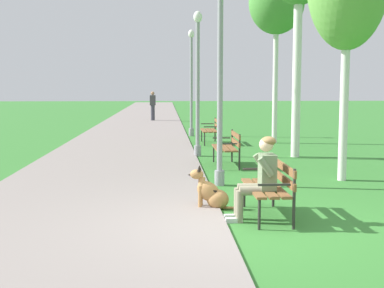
{
  "coord_description": "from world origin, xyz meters",
  "views": [
    {
      "loc": [
        -1.15,
        -7.14,
        1.99
      ],
      "look_at": [
        -0.65,
        2.61,
        0.9
      ],
      "focal_mm": 49.38,
      "sensor_mm": 36.0,
      "label": 1
    }
  ],
  "objects_px": {
    "dog_shepherd": "(211,193)",
    "lamp_post_far": "(191,81)",
    "park_bench_far": "(212,129)",
    "lamp_post_near": "(220,82)",
    "pedestrian_distant": "(153,106)",
    "park_bench_mid": "(228,145)",
    "person_seated_on_near_bench": "(260,175)",
    "birch_tree_fourth": "(277,3)",
    "park_bench_near": "(271,184)",
    "lamp_post_mid": "(198,82)"
  },
  "relations": [
    {
      "from": "dog_shepherd",
      "to": "lamp_post_far",
      "type": "bearing_deg",
      "value": 88.62
    },
    {
      "from": "park_bench_far",
      "to": "lamp_post_near",
      "type": "xyz_separation_m",
      "value": [
        -0.52,
        -7.6,
        1.54
      ]
    },
    {
      "from": "dog_shepherd",
      "to": "pedestrian_distant",
      "type": "xyz_separation_m",
      "value": [
        -1.41,
        21.18,
        0.58
      ]
    },
    {
      "from": "park_bench_mid",
      "to": "lamp_post_near",
      "type": "xyz_separation_m",
      "value": [
        -0.48,
        -2.53,
        1.54
      ]
    },
    {
      "from": "person_seated_on_near_bench",
      "to": "birch_tree_fourth",
      "type": "xyz_separation_m",
      "value": [
        2.4,
        10.43,
        4.06
      ]
    },
    {
      "from": "lamp_post_far",
      "to": "pedestrian_distant",
      "type": "xyz_separation_m",
      "value": [
        -1.71,
        8.84,
        -1.3
      ]
    },
    {
      "from": "park_bench_near",
      "to": "lamp_post_mid",
      "type": "xyz_separation_m",
      "value": [
        -0.68,
        6.97,
        1.57
      ]
    },
    {
      "from": "park_bench_near",
      "to": "lamp_post_mid",
      "type": "bearing_deg",
      "value": 95.53
    },
    {
      "from": "pedestrian_distant",
      "to": "lamp_post_mid",
      "type": "bearing_deg",
      "value": -83.88
    },
    {
      "from": "park_bench_near",
      "to": "pedestrian_distant",
      "type": "height_order",
      "value": "pedestrian_distant"
    },
    {
      "from": "lamp_post_near",
      "to": "lamp_post_far",
      "type": "bearing_deg",
      "value": 90.24
    },
    {
      "from": "lamp_post_mid",
      "to": "pedestrian_distant",
      "type": "distance_m",
      "value": 14.94
    },
    {
      "from": "park_bench_far",
      "to": "lamp_post_near",
      "type": "height_order",
      "value": "lamp_post_near"
    },
    {
      "from": "park_bench_mid",
      "to": "park_bench_far",
      "type": "distance_m",
      "value": 5.07
    },
    {
      "from": "birch_tree_fourth",
      "to": "pedestrian_distant",
      "type": "distance_m",
      "value": 12.96
    },
    {
      "from": "park_bench_mid",
      "to": "dog_shepherd",
      "type": "height_order",
      "value": "park_bench_mid"
    },
    {
      "from": "dog_shepherd",
      "to": "lamp_post_mid",
      "type": "distance_m",
      "value": 6.64
    },
    {
      "from": "lamp_post_near",
      "to": "lamp_post_far",
      "type": "xyz_separation_m",
      "value": [
        -0.04,
        10.34,
        0.09
      ]
    },
    {
      "from": "park_bench_near",
      "to": "dog_shepherd",
      "type": "distance_m",
      "value": 1.06
    },
    {
      "from": "person_seated_on_near_bench",
      "to": "lamp_post_mid",
      "type": "bearing_deg",
      "value": 93.74
    },
    {
      "from": "lamp_post_far",
      "to": "birch_tree_fourth",
      "type": "xyz_separation_m",
      "value": [
        2.74,
        -2.69,
        2.6
      ]
    },
    {
      "from": "park_bench_mid",
      "to": "dog_shepherd",
      "type": "relative_size",
      "value": 1.81
    },
    {
      "from": "lamp_post_near",
      "to": "lamp_post_mid",
      "type": "bearing_deg",
      "value": 92.16
    },
    {
      "from": "park_bench_far",
      "to": "lamp_post_far",
      "type": "xyz_separation_m",
      "value": [
        -0.56,
        2.74,
        1.62
      ]
    },
    {
      "from": "person_seated_on_near_bench",
      "to": "park_bench_near",
      "type": "bearing_deg",
      "value": 42.35
    },
    {
      "from": "park_bench_far",
      "to": "birch_tree_fourth",
      "type": "xyz_separation_m",
      "value": [
        2.18,
        0.05,
        4.23
      ]
    },
    {
      "from": "dog_shepherd",
      "to": "pedestrian_distant",
      "type": "relative_size",
      "value": 0.5
    },
    {
      "from": "park_bench_far",
      "to": "pedestrian_distant",
      "type": "xyz_separation_m",
      "value": [
        -2.27,
        11.58,
        0.33
      ]
    },
    {
      "from": "person_seated_on_near_bench",
      "to": "dog_shepherd",
      "type": "distance_m",
      "value": 1.09
    },
    {
      "from": "lamp_post_mid",
      "to": "birch_tree_fourth",
      "type": "xyz_separation_m",
      "value": [
        2.86,
        3.27,
        2.66
      ]
    },
    {
      "from": "park_bench_far",
      "to": "birch_tree_fourth",
      "type": "bearing_deg",
      "value": 1.31
    },
    {
      "from": "pedestrian_distant",
      "to": "park_bench_near",
      "type": "bearing_deg",
      "value": -84.06
    },
    {
      "from": "park_bench_far",
      "to": "lamp_post_near",
      "type": "bearing_deg",
      "value": -93.91
    },
    {
      "from": "birch_tree_fourth",
      "to": "dog_shepherd",
      "type": "bearing_deg",
      "value": -107.48
    },
    {
      "from": "park_bench_near",
      "to": "pedestrian_distant",
      "type": "relative_size",
      "value": 0.91
    },
    {
      "from": "dog_shepherd",
      "to": "lamp_post_mid",
      "type": "bearing_deg",
      "value": 88.42
    },
    {
      "from": "park_bench_near",
      "to": "lamp_post_mid",
      "type": "height_order",
      "value": "lamp_post_mid"
    },
    {
      "from": "park_bench_mid",
      "to": "lamp_post_near",
      "type": "relative_size",
      "value": 0.38
    },
    {
      "from": "dog_shepherd",
      "to": "lamp_post_near",
      "type": "relative_size",
      "value": 0.21
    },
    {
      "from": "lamp_post_near",
      "to": "dog_shepherd",
      "type": "bearing_deg",
      "value": -99.66
    },
    {
      "from": "park_bench_mid",
      "to": "lamp_post_mid",
      "type": "height_order",
      "value": "lamp_post_mid"
    },
    {
      "from": "park_bench_mid",
      "to": "pedestrian_distant",
      "type": "distance_m",
      "value": 16.8
    },
    {
      "from": "park_bench_far",
      "to": "lamp_post_mid",
      "type": "bearing_deg",
      "value": -102.01
    },
    {
      "from": "lamp_post_mid",
      "to": "lamp_post_far",
      "type": "bearing_deg",
      "value": 88.83
    },
    {
      "from": "lamp_post_mid",
      "to": "birch_tree_fourth",
      "type": "height_order",
      "value": "birch_tree_fourth"
    },
    {
      "from": "park_bench_far",
      "to": "birch_tree_fourth",
      "type": "relative_size",
      "value": 0.26
    },
    {
      "from": "park_bench_near",
      "to": "park_bench_far",
      "type": "xyz_separation_m",
      "value": [
        0.01,
        10.19,
        0.0
      ]
    },
    {
      "from": "person_seated_on_near_bench",
      "to": "dog_shepherd",
      "type": "xyz_separation_m",
      "value": [
        -0.64,
        0.77,
        -0.42
      ]
    },
    {
      "from": "lamp_post_far",
      "to": "park_bench_mid",
      "type": "bearing_deg",
      "value": -86.17
    },
    {
      "from": "pedestrian_distant",
      "to": "park_bench_far",
      "type": "bearing_deg",
      "value": -78.89
    }
  ]
}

